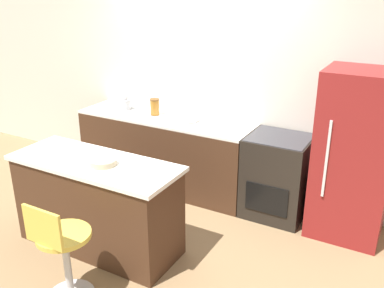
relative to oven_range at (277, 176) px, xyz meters
name	(u,v)px	position (x,y,z in m)	size (l,w,h in m)	color
ground_plane	(175,201)	(-1.12, -0.32, -0.46)	(14.00, 14.00, 0.00)	#8E704C
wall_back	(202,83)	(-1.12, 0.34, 0.84)	(8.00, 0.06, 2.60)	beige
back_counter	(165,152)	(-1.45, 0.00, 0.00)	(2.22, 0.61, 0.92)	#422819
kitchen_island	(98,204)	(-1.30, -1.43, 0.00)	(1.66, 0.64, 0.91)	#422819
oven_range	(277,176)	(0.00, 0.00, 0.00)	(0.66, 0.62, 0.92)	black
refrigerator	(354,156)	(0.75, 0.00, 0.40)	(0.71, 0.65, 1.71)	maroon
stool_chair	(63,253)	(-1.03, -2.17, 0.00)	(0.43, 0.43, 0.92)	#B7B7BC
kettle	(125,103)	(-2.05, 0.02, 0.54)	(0.15, 0.15, 0.20)	silver
mixing_bowl	(190,117)	(-1.10, 0.02, 0.50)	(0.21, 0.21, 0.08)	white
canister_jar	(155,107)	(-1.59, 0.02, 0.56)	(0.11, 0.11, 0.20)	#9E6623
fruit_bowl	(103,162)	(-1.17, -1.46, 0.48)	(0.24, 0.24, 0.05)	#C1B28E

